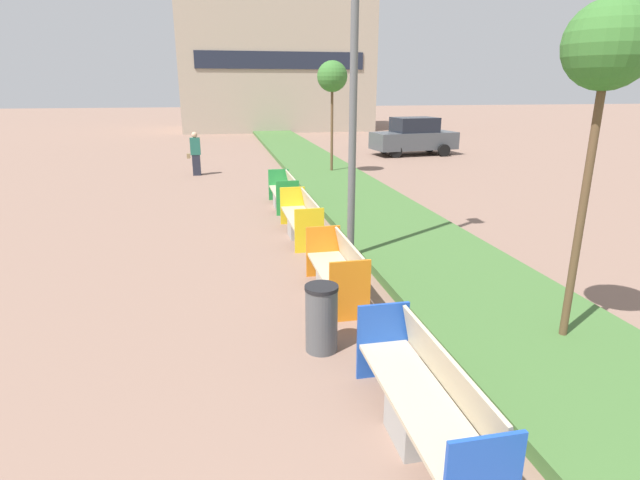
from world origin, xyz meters
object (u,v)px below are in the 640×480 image
(sapling_tree_near, at_px, (608,51))
(street_lamp_post, at_px, (355,31))
(litter_bin, at_px, (321,318))
(parked_car_distant, at_px, (414,137))
(bench_yellow_frame, at_px, (302,221))
(sapling_tree_far, at_px, (332,78))
(bench_blue_frame, at_px, (424,406))
(pedestrian_walking, at_px, (196,154))
(bench_orange_frame, at_px, (337,275))
(bench_green_frame, at_px, (284,194))

(sapling_tree_near, bearing_deg, street_lamp_post, 117.71)
(litter_bin, height_order, street_lamp_post, street_lamp_post)
(street_lamp_post, relative_size, parked_car_distant, 1.77)
(bench_yellow_frame, xyz_separation_m, sapling_tree_far, (2.55, 8.12, 3.28))
(bench_blue_frame, height_order, sapling_tree_far, sapling_tree_far)
(pedestrian_walking, height_order, parked_car_distant, parked_car_distant)
(bench_orange_frame, height_order, sapling_tree_near, sapling_tree_near)
(bench_yellow_frame, bearing_deg, bench_blue_frame, -90.00)
(bench_blue_frame, bearing_deg, street_lamp_post, 83.14)
(bench_blue_frame, relative_size, bench_orange_frame, 1.22)
(bench_orange_frame, xyz_separation_m, street_lamp_post, (0.61, 1.44, 3.89))
(bench_green_frame, bearing_deg, sapling_tree_far, 63.27)
(sapling_tree_near, relative_size, pedestrian_walking, 2.56)
(bench_orange_frame, distance_m, bench_yellow_frame, 3.50)
(bench_orange_frame, height_order, sapling_tree_far, sapling_tree_far)
(bench_blue_frame, bearing_deg, parked_car_distant, 68.56)
(sapling_tree_far, height_order, pedestrian_walking, sapling_tree_far)
(bench_orange_frame, distance_m, pedestrian_walking, 12.86)
(sapling_tree_far, relative_size, parked_car_distant, 0.98)
(bench_orange_frame, bearing_deg, sapling_tree_near, -41.40)
(bench_orange_frame, bearing_deg, bench_yellow_frame, 89.91)
(bench_green_frame, distance_m, pedestrian_walking, 6.61)
(bench_yellow_frame, relative_size, sapling_tree_near, 0.55)
(street_lamp_post, bearing_deg, litter_bin, -111.33)
(bench_blue_frame, relative_size, bench_green_frame, 1.17)
(litter_bin, distance_m, pedestrian_walking, 14.42)
(street_lamp_post, distance_m, sapling_tree_far, 10.37)
(street_lamp_post, distance_m, parked_car_distant, 17.24)
(bench_orange_frame, distance_m, street_lamp_post, 4.19)
(bench_orange_frame, xyz_separation_m, parked_car_distant, (7.97, 16.67, 0.55))
(bench_orange_frame, relative_size, bench_green_frame, 0.96)
(litter_bin, bearing_deg, bench_green_frame, 85.73)
(bench_green_frame, height_order, parked_car_distant, parked_car_distant)
(litter_bin, bearing_deg, bench_blue_frame, -72.06)
(bench_orange_frame, xyz_separation_m, litter_bin, (-0.61, -1.70, 0.09))
(litter_bin, bearing_deg, street_lamp_post, 68.67)
(sapling_tree_near, distance_m, pedestrian_walking, 15.97)
(bench_blue_frame, distance_m, parked_car_distant, 21.80)
(bench_orange_frame, distance_m, bench_green_frame, 6.54)
(bench_green_frame, bearing_deg, litter_bin, -94.27)
(sapling_tree_far, bearing_deg, litter_bin, -103.40)
(bench_blue_frame, relative_size, sapling_tree_far, 0.55)
(litter_bin, bearing_deg, sapling_tree_far, 76.60)
(street_lamp_post, relative_size, sapling_tree_near, 1.80)
(bench_green_frame, relative_size, sapling_tree_near, 0.47)
(bench_green_frame, xyz_separation_m, parked_car_distant, (7.97, 10.13, 0.55))
(sapling_tree_far, bearing_deg, street_lamp_post, -100.81)
(sapling_tree_far, xyz_separation_m, pedestrian_walking, (-5.21, 0.96, -2.81))
(bench_yellow_frame, xyz_separation_m, street_lamp_post, (0.61, -2.05, 3.87))
(bench_orange_frame, distance_m, litter_bin, 1.81)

